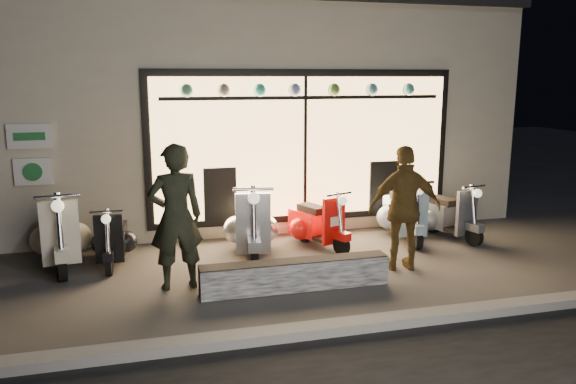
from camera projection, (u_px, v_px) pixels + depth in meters
name	position (u px, v px, depth m)	size (l,w,h in m)	color
ground	(289.00, 273.00, 8.01)	(40.00, 40.00, 0.00)	#383533
kerb	(336.00, 328.00, 6.10)	(40.00, 0.25, 0.12)	slate
shop_building	(231.00, 107.00, 12.32)	(10.20, 6.23, 4.20)	beige
graffiti_barrier	(295.00, 275.00, 7.33)	(2.50, 0.28, 0.40)	black
scooter_silver	(251.00, 224.00, 8.85)	(0.66, 1.61, 1.15)	black
scooter_red	(314.00, 223.00, 9.28)	(0.74, 1.30, 0.94)	black
scooter_black	(113.00, 239.00, 8.45)	(0.43, 1.23, 0.88)	black
scooter_cream	(61.00, 233.00, 8.34)	(0.64, 1.60, 1.14)	black
scooter_blue	(403.00, 213.00, 9.76)	(0.62, 1.50, 1.07)	black
scooter_grey	(444.00, 214.00, 9.81)	(0.66, 1.35, 0.96)	black
man	(176.00, 217.00, 7.26)	(0.70, 0.46, 1.92)	black
woman	(405.00, 208.00, 8.00)	(1.06, 0.44, 1.80)	brown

